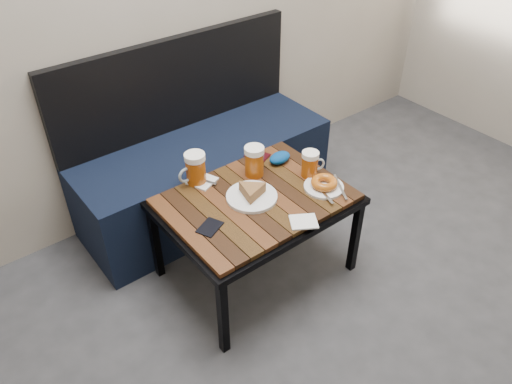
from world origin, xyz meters
TOP-DOWN VIEW (x-y plane):
  - bench at (-0.04, 1.76)m, footprint 1.40×0.50m
  - cafe_table at (-0.12, 1.18)m, footprint 0.84×0.62m
  - beer_mug_left at (-0.27, 1.44)m, footprint 0.14×0.10m
  - beer_mug_centre at (-0.01, 1.32)m, footprint 0.14×0.12m
  - beer_mug_right at (0.18, 1.15)m, footprint 0.12×0.10m
  - plate_pie at (-0.14, 1.18)m, footprint 0.23×0.23m
  - plate_bagel at (0.17, 1.04)m, footprint 0.20×0.23m
  - napkin_left at (-0.25, 1.42)m, footprint 0.15×0.15m
  - napkin_right at (-0.07, 0.92)m, footprint 0.15×0.14m
  - passport_navy at (-0.40, 1.13)m, footprint 0.13×0.11m
  - passport_burgundy at (0.09, 1.44)m, footprint 0.12×0.14m
  - knit_pouch at (0.14, 1.33)m, footprint 0.12×0.09m

SIDE VIEW (x-z plane):
  - bench at x=-0.04m, z-range -0.20..0.75m
  - cafe_table at x=-0.12m, z-range 0.19..0.66m
  - passport_navy at x=-0.40m, z-range 0.47..0.48m
  - passport_burgundy at x=0.09m, z-range 0.47..0.48m
  - napkin_right at x=-0.07m, z-range 0.47..0.48m
  - napkin_left at x=-0.25m, z-range 0.47..0.48m
  - plate_bagel at x=0.17m, z-range 0.47..0.52m
  - plate_pie at x=-0.14m, z-range 0.47..0.53m
  - knit_pouch at x=0.14m, z-range 0.47..0.52m
  - beer_mug_right at x=0.18m, z-range 0.47..0.60m
  - beer_mug_centre at x=-0.01m, z-range 0.47..0.62m
  - beer_mug_left at x=-0.27m, z-range 0.47..0.63m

